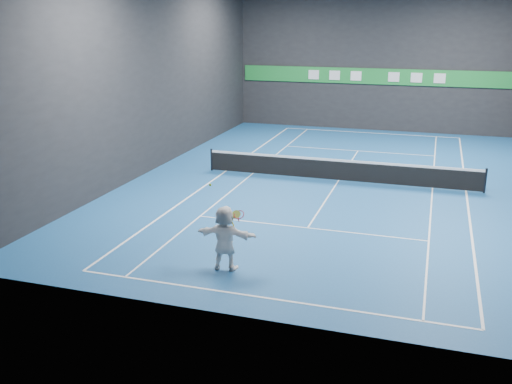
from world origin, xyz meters
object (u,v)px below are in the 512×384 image
(tennis_net, at_px, (339,169))
(tennis_ball, at_px, (210,185))
(player, at_px, (225,238))
(tennis_racket, at_px, (238,216))

(tennis_net, bearing_deg, tennis_ball, -100.75)
(player, xyz_separation_m, tennis_racket, (0.39, 0.05, 0.71))
(tennis_ball, relative_size, tennis_net, 0.01)
(player, xyz_separation_m, tennis_ball, (-0.42, -0.01, 1.57))
(tennis_ball, xyz_separation_m, tennis_net, (1.99, 10.49, -2.01))
(tennis_ball, bearing_deg, player, 1.01)
(tennis_ball, height_order, tennis_net, tennis_ball)
(tennis_ball, xyz_separation_m, tennis_racket, (0.81, 0.06, -0.87))
(tennis_ball, bearing_deg, tennis_net, 79.25)
(player, distance_m, tennis_net, 10.60)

